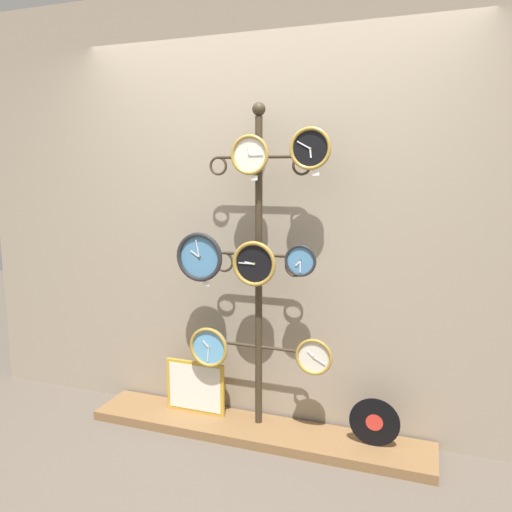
# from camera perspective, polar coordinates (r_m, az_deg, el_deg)

# --- Properties ---
(ground_plane) EXTENTS (12.00, 12.00, 0.00)m
(ground_plane) POSITION_cam_1_polar(r_m,az_deg,el_deg) (3.10, -2.41, -22.71)
(ground_plane) COLOR brown
(shop_wall) EXTENTS (4.40, 0.04, 2.80)m
(shop_wall) POSITION_cam_1_polar(r_m,az_deg,el_deg) (3.18, 1.27, 4.88)
(shop_wall) COLOR gray
(shop_wall) RESTS_ON ground_plane
(low_shelf) EXTENTS (2.20, 0.36, 0.06)m
(low_shelf) POSITION_cam_1_polar(r_m,az_deg,el_deg) (3.37, -0.06, -19.32)
(low_shelf) COLOR brown
(low_shelf) RESTS_ON ground_plane
(display_stand) EXTENTS (0.69, 0.40, 2.06)m
(display_stand) POSITION_cam_1_polar(r_m,az_deg,el_deg) (3.15, 0.31, -7.22)
(display_stand) COLOR #382D1E
(display_stand) RESTS_ON ground_plane
(clock_top_center) EXTENTS (0.23, 0.04, 0.23)m
(clock_top_center) POSITION_cam_1_polar(r_m,az_deg,el_deg) (2.95, -0.70, 11.48)
(clock_top_center) COLOR silver
(clock_top_right) EXTENTS (0.24, 0.04, 0.24)m
(clock_top_right) POSITION_cam_1_polar(r_m,az_deg,el_deg) (2.84, 6.25, 12.12)
(clock_top_right) COLOR black
(clock_middle_left) EXTENTS (0.31, 0.04, 0.31)m
(clock_middle_left) POSITION_cam_1_polar(r_m,az_deg,el_deg) (3.09, -6.46, -0.11)
(clock_middle_left) COLOR #4C84B2
(clock_middle_center) EXTENTS (0.27, 0.04, 0.27)m
(clock_middle_center) POSITION_cam_1_polar(r_m,az_deg,el_deg) (2.96, -0.19, -0.89)
(clock_middle_center) COLOR black
(clock_middle_right) EXTENTS (0.19, 0.04, 0.19)m
(clock_middle_right) POSITION_cam_1_polar(r_m,az_deg,el_deg) (2.87, 5.13, -0.52)
(clock_middle_right) COLOR #4C84B2
(clock_bottom_left) EXTENTS (0.26, 0.04, 0.26)m
(clock_bottom_left) POSITION_cam_1_polar(r_m,az_deg,el_deg) (3.25, -5.40, -10.34)
(clock_bottom_left) COLOR #60A8DB
(clock_bottom_right) EXTENTS (0.22, 0.04, 0.22)m
(clock_bottom_right) POSITION_cam_1_polar(r_m,az_deg,el_deg) (3.02, 6.65, -11.36)
(clock_bottom_right) COLOR silver
(vinyl_record) EXTENTS (0.30, 0.01, 0.30)m
(vinyl_record) POSITION_cam_1_polar(r_m,az_deg,el_deg) (3.16, 13.38, -18.01)
(vinyl_record) COLOR black
(vinyl_record) RESTS_ON low_shelf
(picture_frame) EXTENTS (0.42, 0.02, 0.36)m
(picture_frame) POSITION_cam_1_polar(r_m,az_deg,el_deg) (3.47, -6.95, -14.65)
(picture_frame) COLOR gold
(picture_frame) RESTS_ON low_shelf
(price_tag_upper) EXTENTS (0.04, 0.00, 0.03)m
(price_tag_upper) POSITION_cam_1_polar(r_m,az_deg,el_deg) (2.94, -0.12, 8.92)
(price_tag_upper) COLOR white
(price_tag_mid) EXTENTS (0.04, 0.00, 0.03)m
(price_tag_mid) POSITION_cam_1_polar(r_m,az_deg,el_deg) (2.83, 6.84, 9.40)
(price_tag_mid) COLOR white
(price_tag_lower) EXTENTS (0.04, 0.00, 0.03)m
(price_tag_lower) POSITION_cam_1_polar(r_m,az_deg,el_deg) (3.11, -5.71, -3.18)
(price_tag_lower) COLOR white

